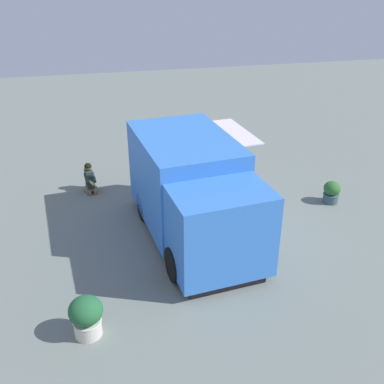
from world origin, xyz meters
TOP-DOWN VIEW (x-y plane):
  - ground_plane at (0.00, 0.00)m, footprint 40.00×40.00m
  - food_truck at (-0.49, -0.41)m, footprint 3.18×5.17m
  - person_customer at (-3.10, 2.90)m, footprint 0.52×0.78m
  - planter_flowering_near at (4.02, 0.44)m, footprint 0.51×0.51m
  - planter_flowering_far at (-3.34, -3.47)m, footprint 0.67×0.67m

SIDE VIEW (x-z plane):
  - ground_plane at x=0.00m, z-range 0.00..0.00m
  - planter_flowering_near at x=4.02m, z-range 0.01..0.70m
  - person_customer at x=-3.10m, z-range -0.09..0.86m
  - planter_flowering_far at x=-3.34m, z-range 0.03..0.92m
  - food_truck at x=-0.49m, z-range -0.04..2.54m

